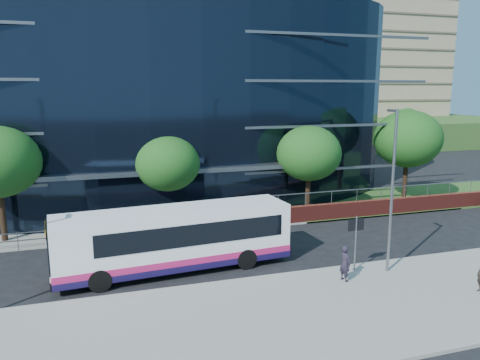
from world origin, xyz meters
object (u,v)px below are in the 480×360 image
object	(u,v)px
tree_dist_e	(322,121)
city_bus	(177,238)
tree_dist_f	(407,120)
pedestrian	(345,263)
streetlight_east	(392,187)
tree_far_d	(408,139)
street_sign	(356,232)
tree_far_b	(168,164)
tree_far_c	(309,154)

from	to	relation	value
tree_dist_e	city_bus	xyz separation A→B (m)	(-27.86, -38.54, -2.85)
tree_dist_f	pedestrian	world-z (taller)	tree_dist_f
tree_dist_f	streetlight_east	distance (m)	55.74
tree_far_d	pedestrian	world-z (taller)	tree_far_d
street_sign	streetlight_east	bearing A→B (deg)	-21.36
tree_dist_e	pedestrian	size ratio (longest dim) A/B	3.75
tree_far_d	city_bus	xyz separation A→B (m)	(-19.86, -8.54, -3.50)
tree_far_b	pedestrian	bearing A→B (deg)	-62.22
tree_far_d	tree_dist_f	size ratio (longest dim) A/B	1.23
pedestrian	city_bus	bearing A→B (deg)	48.02
tree_far_b	city_bus	bearing A→B (deg)	-96.13
tree_far_c	city_bus	distance (m)	13.53
city_bus	tree_far_c	bearing A→B (deg)	29.91
tree_dist_f	tree_far_b	bearing A→B (deg)	-142.92
tree_far_c	tree_dist_f	distance (m)	46.67
tree_far_d	streetlight_east	world-z (taller)	streetlight_east
tree_far_b	tree_dist_e	distance (m)	40.74
tree_dist_e	streetlight_east	world-z (taller)	streetlight_east
tree_far_d	tree_far_c	bearing A→B (deg)	-173.66
tree_dist_f	tree_far_d	bearing A→B (deg)	-126.87
tree_far_b	tree_far_d	world-z (taller)	tree_far_d
tree_dist_f	streetlight_east	xyz separation A→B (m)	(-34.00, -44.17, 0.23)
street_sign	tree_dist_f	xyz separation A→B (m)	(35.50, 43.59, 2.06)
street_sign	city_bus	bearing A→B (deg)	159.96
city_bus	pedestrian	size ratio (longest dim) A/B	6.88
street_sign	streetlight_east	distance (m)	2.80
tree_far_b	tree_dist_f	world-z (taller)	same
tree_far_c	tree_dist_e	xyz separation A→B (m)	(17.00, 31.00, 0.00)
tree_dist_f	city_bus	distance (m)	59.78
street_sign	tree_far_b	distance (m)	13.54
streetlight_east	city_bus	xyz separation A→B (m)	(-9.86, 3.64, -2.75)
streetlight_east	tree_dist_e	bearing A→B (deg)	66.89
streetlight_east	tree_far_b	bearing A→B (deg)	127.63
tree_dist_f	city_bus	bearing A→B (deg)	-137.26
street_sign	tree_far_d	bearing A→B (deg)	45.22
tree_far_d	street_sign	bearing A→B (deg)	-134.78
tree_far_c	tree_far_d	bearing A→B (deg)	6.34
street_sign	city_bus	size ratio (longest dim) A/B	0.23
tree_far_b	pedestrian	size ratio (longest dim) A/B	3.48
tree_far_c	tree_dist_f	world-z (taller)	tree_far_c
street_sign	tree_far_c	xyz separation A→B (m)	(2.50, 10.59, 2.39)
streetlight_east	tree_far_c	bearing A→B (deg)	84.89
tree_far_b	tree_far_d	size ratio (longest dim) A/B	0.81
tree_far_b	streetlight_east	xyz separation A→B (m)	(9.00, -11.67, 0.23)
tree_dist_e	streetlight_east	bearing A→B (deg)	-113.11
tree_dist_f	pedestrian	xyz separation A→B (m)	(-36.63, -44.59, -3.19)
tree_far_c	tree_dist_e	world-z (taller)	same
pedestrian	street_sign	bearing A→B (deg)	-61.14
pedestrian	tree_far_b	bearing A→B (deg)	15.07
tree_dist_f	streetlight_east	size ratio (longest dim) A/B	0.76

